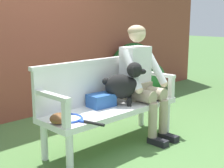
{
  "coord_description": "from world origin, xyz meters",
  "views": [
    {
      "loc": [
        -2.39,
        -2.4,
        1.4
      ],
      "look_at": [
        0.0,
        0.0,
        0.7
      ],
      "focal_mm": 51.43,
      "sensor_mm": 36.0,
      "label": 1
    }
  ],
  "objects_px": {
    "baseball_glove": "(59,118)",
    "sports_bag": "(101,100)",
    "tennis_racket": "(70,119)",
    "garden_bench": "(112,111)",
    "dog_on_bench": "(124,84)",
    "person_seated": "(141,77)"
  },
  "relations": [
    {
      "from": "garden_bench",
      "to": "dog_on_bench",
      "type": "relative_size",
      "value": 3.46
    },
    {
      "from": "garden_bench",
      "to": "person_seated",
      "type": "xyz_separation_m",
      "value": [
        0.46,
        -0.02,
        0.33
      ]
    },
    {
      "from": "sports_bag",
      "to": "dog_on_bench",
      "type": "bearing_deg",
      "value": -27.35
    },
    {
      "from": "garden_bench",
      "to": "baseball_glove",
      "type": "xyz_separation_m",
      "value": [
        -0.74,
        -0.06,
        0.1
      ]
    },
    {
      "from": "person_seated",
      "to": "dog_on_bench",
      "type": "height_order",
      "value": "person_seated"
    },
    {
      "from": "garden_bench",
      "to": "dog_on_bench",
      "type": "bearing_deg",
      "value": -16.48
    },
    {
      "from": "dog_on_bench",
      "to": "baseball_glove",
      "type": "bearing_deg",
      "value": -179.18
    },
    {
      "from": "dog_on_bench",
      "to": "tennis_racket",
      "type": "height_order",
      "value": "dog_on_bench"
    },
    {
      "from": "garden_bench",
      "to": "baseball_glove",
      "type": "height_order",
      "value": "baseball_glove"
    },
    {
      "from": "person_seated",
      "to": "tennis_racket",
      "type": "relative_size",
      "value": 2.26
    },
    {
      "from": "garden_bench",
      "to": "tennis_racket",
      "type": "relative_size",
      "value": 2.85
    },
    {
      "from": "person_seated",
      "to": "dog_on_bench",
      "type": "distance_m",
      "value": 0.32
    },
    {
      "from": "person_seated",
      "to": "tennis_racket",
      "type": "height_order",
      "value": "person_seated"
    },
    {
      "from": "tennis_racket",
      "to": "baseball_glove",
      "type": "bearing_deg",
      "value": -178.16
    },
    {
      "from": "tennis_racket",
      "to": "baseball_glove",
      "type": "height_order",
      "value": "baseball_glove"
    },
    {
      "from": "tennis_racket",
      "to": "baseball_glove",
      "type": "distance_m",
      "value": 0.13
    },
    {
      "from": "tennis_racket",
      "to": "sports_bag",
      "type": "height_order",
      "value": "sports_bag"
    },
    {
      "from": "garden_bench",
      "to": "sports_bag",
      "type": "distance_m",
      "value": 0.17
    },
    {
      "from": "person_seated",
      "to": "sports_bag",
      "type": "height_order",
      "value": "person_seated"
    },
    {
      "from": "baseball_glove",
      "to": "sports_bag",
      "type": "height_order",
      "value": "sports_bag"
    },
    {
      "from": "garden_bench",
      "to": "baseball_glove",
      "type": "relative_size",
      "value": 7.53
    },
    {
      "from": "garden_bench",
      "to": "sports_bag",
      "type": "relative_size",
      "value": 5.91
    }
  ]
}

